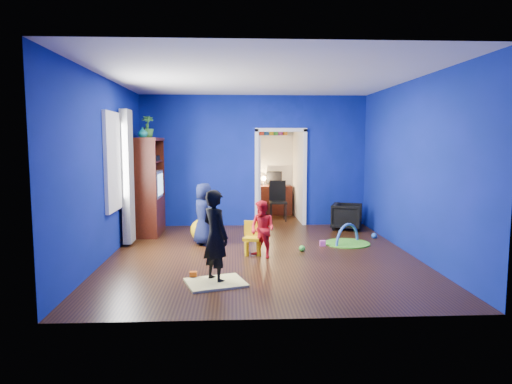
{
  "coord_description": "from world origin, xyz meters",
  "views": [
    {
      "loc": [
        -0.46,
        -7.41,
        1.88
      ],
      "look_at": [
        -0.07,
        0.4,
        1.02
      ],
      "focal_mm": 32.0,
      "sensor_mm": 36.0,
      "label": 1
    }
  ],
  "objects_px": {
    "toddler_red": "(262,229)",
    "study_desk": "(274,200)",
    "child_navy": "(204,214)",
    "tv_armoire": "(147,186)",
    "play_mat": "(347,243)",
    "crt_tv": "(149,184)",
    "armchair": "(347,216)",
    "kid_chair": "(253,240)",
    "vase": "(143,132)",
    "hopper_ball": "(202,230)",
    "child_black": "(215,236)",
    "folding_chair": "(278,202)"
  },
  "relations": [
    {
      "from": "child_navy",
      "to": "study_desk",
      "type": "relative_size",
      "value": 1.29
    },
    {
      "from": "child_navy",
      "to": "tv_armoire",
      "type": "xyz_separation_m",
      "value": [
        -1.22,
        1.06,
        0.41
      ]
    },
    {
      "from": "toddler_red",
      "to": "study_desk",
      "type": "xyz_separation_m",
      "value": [
        0.59,
        4.4,
        -0.09
      ]
    },
    {
      "from": "study_desk",
      "to": "folding_chair",
      "type": "height_order",
      "value": "folding_chair"
    },
    {
      "from": "kid_chair",
      "to": "play_mat",
      "type": "height_order",
      "value": "kid_chair"
    },
    {
      "from": "child_navy",
      "to": "toddler_red",
      "type": "distance_m",
      "value": 1.4
    },
    {
      "from": "kid_chair",
      "to": "study_desk",
      "type": "bearing_deg",
      "value": 97.85
    },
    {
      "from": "crt_tv",
      "to": "study_desk",
      "type": "bearing_deg",
      "value": 40.48
    },
    {
      "from": "hopper_ball",
      "to": "play_mat",
      "type": "height_order",
      "value": "hopper_ball"
    },
    {
      "from": "armchair",
      "to": "child_black",
      "type": "bearing_deg",
      "value": 163.16
    },
    {
      "from": "study_desk",
      "to": "crt_tv",
      "type": "bearing_deg",
      "value": -139.52
    },
    {
      "from": "armchair",
      "to": "toddler_red",
      "type": "relative_size",
      "value": 0.66
    },
    {
      "from": "toddler_red",
      "to": "kid_chair",
      "type": "bearing_deg",
      "value": 170.0
    },
    {
      "from": "tv_armoire",
      "to": "kid_chair",
      "type": "xyz_separation_m",
      "value": [
        2.07,
        -1.83,
        -0.73
      ]
    },
    {
      "from": "child_black",
      "to": "folding_chair",
      "type": "relative_size",
      "value": 1.36
    },
    {
      "from": "armchair",
      "to": "kid_chair",
      "type": "bearing_deg",
      "value": 154.88
    },
    {
      "from": "folding_chair",
      "to": "vase",
      "type": "bearing_deg",
      "value": -148.75
    },
    {
      "from": "toddler_red",
      "to": "folding_chair",
      "type": "height_order",
      "value": "toddler_red"
    },
    {
      "from": "study_desk",
      "to": "toddler_red",
      "type": "bearing_deg",
      "value": -97.69
    },
    {
      "from": "armchair",
      "to": "study_desk",
      "type": "height_order",
      "value": "study_desk"
    },
    {
      "from": "child_black",
      "to": "armchair",
      "type": "bearing_deg",
      "value": -75.51
    },
    {
      "from": "toddler_red",
      "to": "play_mat",
      "type": "relative_size",
      "value": 1.13
    },
    {
      "from": "child_navy",
      "to": "toddler_red",
      "type": "height_order",
      "value": "child_navy"
    },
    {
      "from": "tv_armoire",
      "to": "study_desk",
      "type": "height_order",
      "value": "tv_armoire"
    },
    {
      "from": "toddler_red",
      "to": "child_navy",
      "type": "bearing_deg",
      "value": 179.17
    },
    {
      "from": "child_navy",
      "to": "vase",
      "type": "relative_size",
      "value": 5.66
    },
    {
      "from": "child_navy",
      "to": "toddler_red",
      "type": "bearing_deg",
      "value": -171.4
    },
    {
      "from": "child_black",
      "to": "child_navy",
      "type": "distance_m",
      "value": 2.25
    },
    {
      "from": "tv_armoire",
      "to": "hopper_ball",
      "type": "bearing_deg",
      "value": -34.75
    },
    {
      "from": "toddler_red",
      "to": "crt_tv",
      "type": "xyz_separation_m",
      "value": [
        -2.18,
        2.03,
        0.55
      ]
    },
    {
      "from": "hopper_ball",
      "to": "child_black",
      "type": "bearing_deg",
      "value": -82.1
    },
    {
      "from": "armchair",
      "to": "crt_tv",
      "type": "height_order",
      "value": "crt_tv"
    },
    {
      "from": "child_black",
      "to": "study_desk",
      "type": "distance_m",
      "value": 5.81
    },
    {
      "from": "child_black",
      "to": "vase",
      "type": "bearing_deg",
      "value": -11.76
    },
    {
      "from": "child_navy",
      "to": "play_mat",
      "type": "distance_m",
      "value": 2.7
    },
    {
      "from": "crt_tv",
      "to": "toddler_red",
      "type": "bearing_deg",
      "value": -42.92
    },
    {
      "from": "vase",
      "to": "hopper_ball",
      "type": "bearing_deg",
      "value": -23.57
    },
    {
      "from": "armchair",
      "to": "kid_chair",
      "type": "height_order",
      "value": "armchair"
    },
    {
      "from": "child_navy",
      "to": "play_mat",
      "type": "bearing_deg",
      "value": -129.01
    },
    {
      "from": "kid_chair",
      "to": "child_black",
      "type": "bearing_deg",
      "value": -93.13
    },
    {
      "from": "child_navy",
      "to": "hopper_ball",
      "type": "height_order",
      "value": "child_navy"
    },
    {
      "from": "armchair",
      "to": "tv_armoire",
      "type": "relative_size",
      "value": 0.31
    },
    {
      "from": "vase",
      "to": "folding_chair",
      "type": "bearing_deg",
      "value": 31.25
    },
    {
      "from": "child_navy",
      "to": "tv_armoire",
      "type": "height_order",
      "value": "tv_armoire"
    },
    {
      "from": "armchair",
      "to": "child_navy",
      "type": "xyz_separation_m",
      "value": [
        -2.98,
        -1.33,
        0.29
      ]
    },
    {
      "from": "play_mat",
      "to": "study_desk",
      "type": "relative_size",
      "value": 0.93
    },
    {
      "from": "vase",
      "to": "folding_chair",
      "type": "distance_m",
      "value": 3.66
    },
    {
      "from": "tv_armoire",
      "to": "play_mat",
      "type": "distance_m",
      "value": 4.13
    },
    {
      "from": "vase",
      "to": "folding_chair",
      "type": "height_order",
      "value": "vase"
    },
    {
      "from": "hopper_ball",
      "to": "child_navy",
      "type": "bearing_deg",
      "value": -78.69
    }
  ]
}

